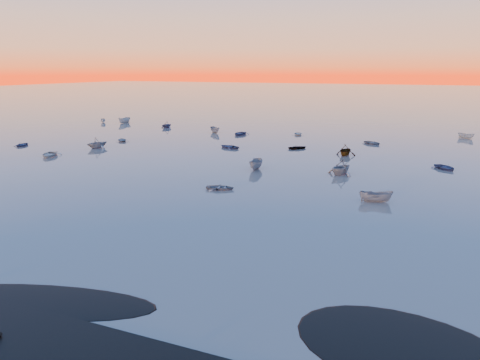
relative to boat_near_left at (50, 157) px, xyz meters
The scene contains 5 objects.
ground 74.73m from the boat_near_left, 62.00° to the left, with size 600.00×600.00×0.00m, color slate.
mud_lobes 49.57m from the boat_near_left, 44.95° to the right, with size 140.00×6.00×0.07m, color black, non-canonical shape.
moored_fleet 39.89m from the boat_near_left, 28.42° to the left, with size 124.00×58.00×1.20m, color #BABAB6, non-canonical shape.
boat_near_left is the anchor object (origin of this frame).
boat_near_center 51.57m from the boat_near_left, ahead, with size 3.48×1.47×1.21m, color gray.
Camera 1 is at (21.81, -21.07, 13.74)m, focal length 35.00 mm.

